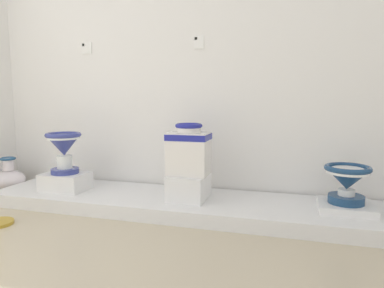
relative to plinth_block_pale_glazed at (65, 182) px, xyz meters
name	(u,v)px	position (x,y,z in m)	size (l,w,h in m)	color
wall_back	(205,32)	(1.20, 0.49, 1.36)	(4.52, 0.06, 3.11)	white
display_platform	(192,205)	(1.20, 0.07, -0.14)	(3.61, 0.75, 0.11)	white
plinth_block_pale_glazed	(65,182)	(0.00, 0.00, 0.00)	(0.39, 0.30, 0.16)	white
antique_toilet_pale_glazed	(64,147)	(0.00, 0.00, 0.33)	(0.32, 0.32, 0.37)	#374191
plinth_block_squat_floral	(189,187)	(1.17, 0.05, 0.03)	(0.30, 0.37, 0.21)	white
antique_toilet_squat_floral	(189,149)	(1.17, 0.05, 0.35)	(0.34, 0.26, 0.43)	white
plinth_block_tall_cobalt	(346,207)	(2.40, 0.07, -0.05)	(0.39, 0.36, 0.06)	white
antique_toilet_tall_cobalt	(347,179)	(2.40, 0.07, 0.16)	(0.34, 0.34, 0.29)	navy
info_placard_first	(87,48)	(-0.02, 0.46, 1.26)	(0.11, 0.01, 0.11)	white
info_placard_second	(199,42)	(1.15, 0.46, 1.27)	(0.09, 0.01, 0.11)	white
decorative_vase_spare	(9,179)	(-0.77, 0.13, -0.05)	(0.31, 0.31, 0.36)	#26537E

